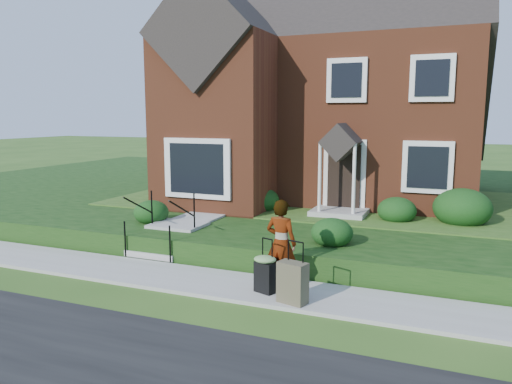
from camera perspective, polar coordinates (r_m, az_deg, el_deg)
The scene contains 10 objects.
ground at distance 10.73m, azimuth -3.65°, elevation -10.71°, with size 120.00×120.00×0.00m, color #2D5119.
sidewalk at distance 10.71m, azimuth -3.65°, elevation -10.51°, with size 60.00×1.60×0.08m, color #9E9B93.
terrace at distance 20.25m, azimuth 20.74°, elevation -1.11°, with size 44.00×20.00×0.60m, color #12330E.
walkway at distance 15.98m, azimuth -3.89°, elevation -1.87°, with size 1.20×6.00×0.06m, color #9E9B93.
main_house at distance 19.34m, azimuth 8.53°, elevation 13.68°, with size 10.40×10.20×9.40m.
front_steps at distance 13.32m, azimuth -9.91°, elevation -4.83°, with size 1.40×2.02×1.50m.
foundation_shrubs at distance 14.63m, azimuth 7.99°, elevation -1.25°, with size 9.94×4.83×1.10m.
woman at distance 10.25m, azimuth 2.89°, elevation -5.86°, with size 0.66×0.44×1.82m, color #999999.
suitcase_black at distance 10.01m, azimuth 1.04°, elevation -9.09°, with size 0.55×0.50×1.10m.
suitcase_olive at distance 9.51m, azimuth 4.21°, elevation -10.28°, with size 0.61×0.44×1.18m.
Camera 1 is at (4.45, -9.08, 3.57)m, focal length 35.00 mm.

